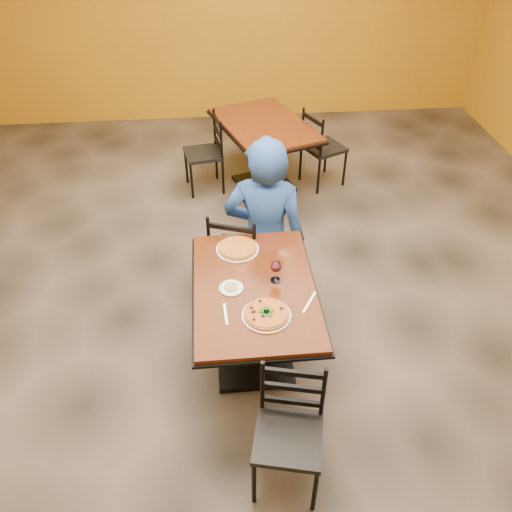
{
  "coord_description": "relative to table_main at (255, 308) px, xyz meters",
  "views": [
    {
      "loc": [
        -0.23,
        -3.04,
        3.05
      ],
      "look_at": [
        0.03,
        -0.3,
        0.85
      ],
      "focal_mm": 36.29,
      "sensor_mm": 36.0,
      "label": 1
    }
  ],
  "objects": [
    {
      "name": "fork",
      "position": [
        -0.2,
        -0.24,
        0.2
      ],
      "size": [
        0.02,
        0.19,
        0.0
      ],
      "primitive_type": "cube",
      "rotation": [
        0.0,
        0.0,
        0.05
      ],
      "color": "silver",
      "rests_on": "table_main"
    },
    {
      "name": "table_main",
      "position": [
        0.0,
        0.0,
        0.0
      ],
      "size": [
        0.83,
        1.23,
        0.75
      ],
      "color": "#5B240E",
      "rests_on": "floor"
    },
    {
      "name": "diner",
      "position": [
        0.17,
        0.87,
        0.15
      ],
      "size": [
        0.76,
        0.58,
        1.41
      ],
      "primitive_type": "imported",
      "rotation": [
        0.0,
        0.0,
        2.92
      ],
      "color": "navy",
      "rests_on": "floor"
    },
    {
      "name": "dip",
      "position": [
        -0.15,
        -0.0,
        0.21
      ],
      "size": [
        0.09,
        0.09,
        0.01
      ],
      "primitive_type": "cylinder",
      "color": "#A88851",
      "rests_on": "side_plate"
    },
    {
      "name": "chair_main_near",
      "position": [
        0.11,
        -0.93,
        -0.13
      ],
      "size": [
        0.46,
        0.46,
        0.85
      ],
      "primitive_type": null,
      "rotation": [
        0.0,
        0.0,
        -0.23
      ],
      "color": "black",
      "rests_on": "floor"
    },
    {
      "name": "chair_second_right",
      "position": [
        1.0,
        2.55,
        -0.12
      ],
      "size": [
        0.52,
        0.52,
        0.87
      ],
      "primitive_type": null,
      "rotation": [
        0.0,
        0.0,
        2.0
      ],
      "color": "black",
      "rests_on": "floor"
    },
    {
      "name": "wall_back",
      "position": [
        0.0,
        4.5,
        0.94
      ],
      "size": [
        7.0,
        0.01,
        3.0
      ],
      "primitive_type": "cube",
      "color": "#BB8214",
      "rests_on": "ground"
    },
    {
      "name": "side_plate",
      "position": [
        -0.15,
        -0.0,
        0.2
      ],
      "size": [
        0.16,
        0.16,
        0.01
      ],
      "primitive_type": "cylinder",
      "color": "white",
      "rests_on": "table_main"
    },
    {
      "name": "table_second",
      "position": [
        0.34,
        2.55,
        0.0
      ],
      "size": [
        1.2,
        1.46,
        0.75
      ],
      "rotation": [
        0.0,
        0.0,
        0.33
      ],
      "color": "#5B240E",
      "rests_on": "floor"
    },
    {
      "name": "floor",
      "position": [
        0.0,
        0.5,
        -0.56
      ],
      "size": [
        7.0,
        8.0,
        0.01
      ],
      "primitive_type": "cube",
      "color": "black",
      "rests_on": "ground"
    },
    {
      "name": "knife",
      "position": [
        0.34,
        -0.18,
        0.2
      ],
      "size": [
        0.12,
        0.19,
        0.0
      ],
      "primitive_type": "cube",
      "rotation": [
        0.0,
        0.0,
        -0.56
      ],
      "color": "silver",
      "rests_on": "table_main"
    },
    {
      "name": "pizza_main",
      "position": [
        0.05,
        -0.28,
        0.21
      ],
      "size": [
        0.28,
        0.28,
        0.02
      ],
      "primitive_type": "cylinder",
      "color": "maroon",
      "rests_on": "plate_main"
    },
    {
      "name": "plate_far",
      "position": [
        -0.09,
        0.41,
        0.2
      ],
      "size": [
        0.31,
        0.31,
        0.01
      ],
      "primitive_type": "cylinder",
      "color": "white",
      "rests_on": "table_main"
    },
    {
      "name": "plate_main",
      "position": [
        0.05,
        -0.28,
        0.2
      ],
      "size": [
        0.31,
        0.31,
        0.01
      ],
      "primitive_type": "cylinder",
      "color": "white",
      "rests_on": "table_main"
    },
    {
      "name": "pizza_far",
      "position": [
        -0.09,
        0.41,
        0.21
      ],
      "size": [
        0.28,
        0.28,
        0.02
      ],
      "primitive_type": "cylinder",
      "color": "#C48725",
      "rests_on": "plate_far"
    },
    {
      "name": "chair_main_far",
      "position": [
        -0.06,
        0.76,
        -0.12
      ],
      "size": [
        0.51,
        0.51,
        0.88
      ],
      "primitive_type": null,
      "rotation": [
        0.0,
        0.0,
        2.8
      ],
      "color": "black",
      "rests_on": "floor"
    },
    {
      "name": "chair_second_left",
      "position": [
        -0.32,
        2.55,
        -0.13
      ],
      "size": [
        0.44,
        0.44,
        0.85
      ],
      "primitive_type": null,
      "rotation": [
        0.0,
        0.0,
        -1.39
      ],
      "color": "black",
      "rests_on": "floor"
    },
    {
      "name": "wine_glass",
      "position": [
        0.15,
        0.05,
        0.28
      ],
      "size": [
        0.08,
        0.08,
        0.18
      ],
      "primitive_type": null,
      "color": "white",
      "rests_on": "table_main"
    }
  ]
}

